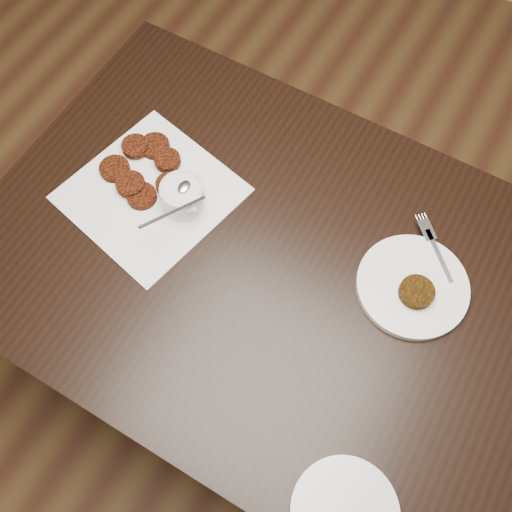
{
  "coord_description": "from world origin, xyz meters",
  "views": [
    {
      "loc": [
        0.22,
        -0.36,
        1.78
      ],
      "look_at": [
        -0.01,
        0.04,
        0.8
      ],
      "focal_mm": 39.83,
      "sensor_mm": 36.0,
      "label": 1
    }
  ],
  "objects": [
    {
      "name": "napkin",
      "position": [
        -0.28,
        0.08,
        0.75
      ],
      "size": [
        0.37,
        0.37,
        0.0
      ],
      "primitive_type": "cube",
      "rotation": [
        0.0,
        0.0,
        -0.21
      ],
      "color": "white",
      "rests_on": "table"
    },
    {
      "name": "sauce_ramekin",
      "position": [
        -0.21,
        0.09,
        0.82
      ],
      "size": [
        0.14,
        0.14,
        0.12
      ],
      "primitive_type": null,
      "rotation": [
        0.0,
        0.0,
        -0.21
      ],
      "color": "silver",
      "rests_on": "napkin"
    },
    {
      "name": "patty_cluster",
      "position": [
        -0.32,
        0.11,
        0.76
      ],
      "size": [
        0.25,
        0.25,
        0.02
      ],
      "primitive_type": null,
      "rotation": [
        0.0,
        0.0,
        -0.19
      ],
      "color": "#64230D",
      "rests_on": "napkin"
    },
    {
      "name": "plate_with_patty",
      "position": [
        0.28,
        0.16,
        0.77
      ],
      "size": [
        0.31,
        0.31,
        0.03
      ],
      "primitive_type": null,
      "rotation": [
        0.0,
        0.0,
        -0.78
      ],
      "color": "white",
      "rests_on": "table"
    },
    {
      "name": "table",
      "position": [
        0.07,
        0.07,
        0.38
      ],
      "size": [
        1.3,
        0.84,
        0.75
      ],
      "primitive_type": "cube",
      "color": "black",
      "rests_on": "floor"
    },
    {
      "name": "floor",
      "position": [
        0.0,
        0.0,
        0.0
      ],
      "size": [
        4.0,
        4.0,
        0.0
      ],
      "primitive_type": "plane",
      "color": "brown",
      "rests_on": "ground"
    }
  ]
}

